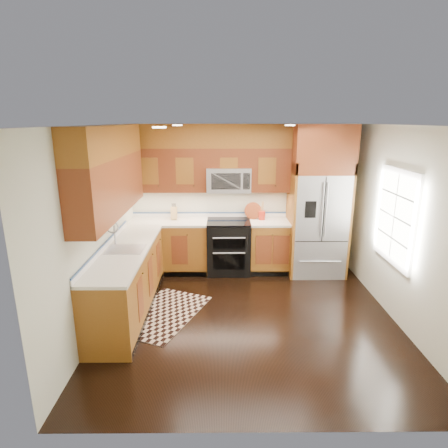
{
  "coord_description": "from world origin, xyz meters",
  "views": [
    {
      "loc": [
        -0.38,
        -4.68,
        2.66
      ],
      "look_at": [
        -0.34,
        0.6,
        1.19
      ],
      "focal_mm": 30.0,
      "sensor_mm": 36.0,
      "label": 1
    }
  ],
  "objects_px": {
    "range": "(229,247)",
    "refrigerator": "(318,202)",
    "knife_block": "(174,213)",
    "utensil_crock": "(262,213)",
    "rug": "(164,313)"
  },
  "relations": [
    {
      "from": "range",
      "to": "refrigerator",
      "type": "xyz_separation_m",
      "value": [
        1.55,
        -0.04,
        0.83
      ]
    },
    {
      "from": "refrigerator",
      "to": "knife_block",
      "type": "xyz_separation_m",
      "value": [
        -2.53,
        0.2,
        -0.25
      ]
    },
    {
      "from": "refrigerator",
      "to": "utensil_crock",
      "type": "relative_size",
      "value": 7.91
    },
    {
      "from": "knife_block",
      "to": "range",
      "type": "bearing_deg",
      "value": -9.14
    },
    {
      "from": "range",
      "to": "utensil_crock",
      "type": "relative_size",
      "value": 2.87
    },
    {
      "from": "rug",
      "to": "knife_block",
      "type": "height_order",
      "value": "knife_block"
    },
    {
      "from": "refrigerator",
      "to": "knife_block",
      "type": "distance_m",
      "value": 2.55
    },
    {
      "from": "refrigerator",
      "to": "rug",
      "type": "bearing_deg",
      "value": -148.67
    },
    {
      "from": "range",
      "to": "knife_block",
      "type": "distance_m",
      "value": 1.15
    },
    {
      "from": "knife_block",
      "to": "utensil_crock",
      "type": "xyz_separation_m",
      "value": [
        1.57,
        -0.03,
        -0.0
      ]
    },
    {
      "from": "range",
      "to": "refrigerator",
      "type": "bearing_deg",
      "value": -1.4
    },
    {
      "from": "refrigerator",
      "to": "rug",
      "type": "xyz_separation_m",
      "value": [
        -2.5,
        -1.52,
        -1.3
      ]
    },
    {
      "from": "knife_block",
      "to": "utensil_crock",
      "type": "bearing_deg",
      "value": -1.23
    },
    {
      "from": "rug",
      "to": "utensil_crock",
      "type": "height_order",
      "value": "utensil_crock"
    },
    {
      "from": "rug",
      "to": "knife_block",
      "type": "relative_size",
      "value": 4.9
    }
  ]
}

